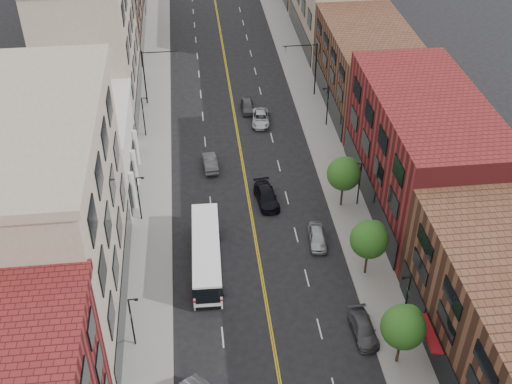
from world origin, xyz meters
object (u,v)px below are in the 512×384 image
object	(u,v)px
car_lane_a	(266,196)
car_lane_b	(261,118)
car_parked_far	(317,237)
car_lane_c	(247,106)
car_parked_mid	(363,329)
city_bus	(206,252)
car_lane_behind	(210,162)

from	to	relation	value
car_lane_a	car_lane_b	bearing A→B (deg)	78.82
car_parked_far	car_lane_c	distance (m)	26.58
car_parked_mid	car_parked_far	bearing A→B (deg)	95.72
car_lane_a	city_bus	bearing A→B (deg)	-132.73
car_parked_mid	car_lane_behind	world-z (taller)	car_lane_behind
car_parked_far	car_lane_a	world-z (taller)	car_lane_a
city_bus	car_parked_mid	xyz separation A→B (m)	(12.22, -9.48, -1.05)
car_lane_b	city_bus	bearing A→B (deg)	-101.05
car_lane_b	car_parked_mid	bearing A→B (deg)	-76.44
car_parked_far	car_lane_c	world-z (taller)	car_parked_far
car_lane_a	car_lane_b	world-z (taller)	car_lane_a
car_parked_far	car_lane_b	distance (m)	23.14
car_parked_mid	car_parked_far	size ratio (longest dim) A/B	1.08
car_parked_mid	car_lane_c	xyz separation A→B (m)	(-5.63, 37.86, 0.03)
car_parked_far	car_lane_a	size ratio (longest dim) A/B	0.83
city_bus	car_lane_c	bearing A→B (deg)	78.43
car_lane_behind	car_lane_a	size ratio (longest dim) A/B	0.85
city_bus	car_lane_a	xyz separation A→B (m)	(6.60, 9.00, -0.97)
city_bus	car_lane_b	xyz separation A→B (m)	(7.92, 25.09, -1.04)
car_lane_behind	car_parked_mid	bearing A→B (deg)	109.61
car_lane_behind	car_lane_a	xyz separation A→B (m)	(5.43, -6.97, 0.03)
car_lane_b	car_lane_c	xyz separation A→B (m)	(-1.32, 3.29, 0.02)
car_lane_b	car_lane_c	world-z (taller)	car_lane_c
car_lane_b	car_lane_c	bearing A→B (deg)	118.37
car_lane_behind	city_bus	bearing A→B (deg)	81.96
car_parked_mid	car_lane_b	distance (m)	34.84
city_bus	car_lane_a	size ratio (longest dim) A/B	2.30
city_bus	car_parked_far	bearing A→B (deg)	12.72
car_parked_mid	car_lane_b	size ratio (longest dim) A/B	0.94
car_parked_far	car_lane_b	world-z (taller)	car_parked_far
car_lane_b	car_lane_c	size ratio (longest dim) A/B	1.19
city_bus	car_lane_b	size ratio (longest dim) A/B	2.42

